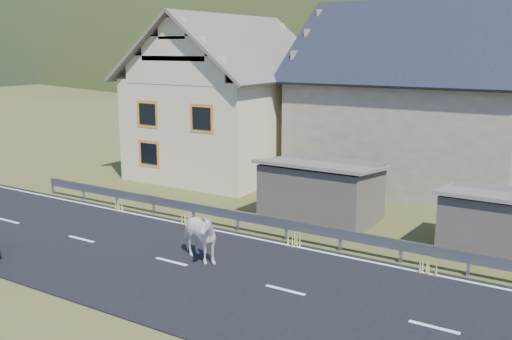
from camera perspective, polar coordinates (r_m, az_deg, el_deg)
The scene contains 10 objects.
ground at distance 15.85m, azimuth 2.94°, elevation -12.04°, with size 160.00×160.00×0.00m, color #32401A.
road at distance 15.85m, azimuth 2.94°, elevation -11.97°, with size 60.00×7.00×0.04m, color black.
lane_markings at distance 15.84m, azimuth 2.95°, elevation -11.89°, with size 60.00×6.60×0.01m, color silver.
guardrail at distance 18.75m, azimuth 8.43°, elevation -6.42°, with size 28.10×0.09×0.75m.
shed_left at distance 21.85m, azimuth 6.60°, elevation -2.21°, with size 4.30×3.30×2.40m, color brown.
shed_right at distance 19.64m, azimuth 23.42°, elevation -5.11°, with size 3.80×2.90×2.20m, color brown.
house_cream at distance 30.01m, azimuth -2.73°, elevation 8.08°, with size 7.80×9.80×8.30m.
house_stone_a at distance 28.87m, azimuth 15.88°, elevation 8.02°, with size 10.80×9.80×8.90m.
conifer_patch at distance 137.44m, azimuth 5.02°, elevation 11.93°, with size 76.00×50.00×28.00m, color black.
horse at distance 17.69m, azimuth -5.93°, elevation -6.49°, with size 1.93×0.88×1.63m, color white.
Camera 1 is at (6.91, -12.70, 6.50)m, focal length 40.00 mm.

